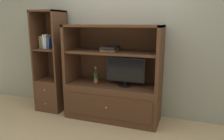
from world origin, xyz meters
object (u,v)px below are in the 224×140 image
at_px(potted_plant, 96,79).
at_px(bookshelf_tall, 52,78).
at_px(upright_book_row, 46,42).
at_px(magazine_stack, 110,49).
at_px(media_console, 113,90).
at_px(tv_monitor, 125,71).

relative_size(potted_plant, bookshelf_tall, 0.15).
bearing_deg(upright_book_row, bookshelf_tall, 9.31).
relative_size(potted_plant, upright_book_row, 1.10).
distance_m(magazine_stack, upright_book_row, 1.22).
relative_size(media_console, tv_monitor, 2.46).
relative_size(media_console, magazine_stack, 4.91).
distance_m(tv_monitor, potted_plant, 0.55).
bearing_deg(media_console, potted_plant, -174.70).
height_order(media_console, potted_plant, media_console).
xyz_separation_m(tv_monitor, potted_plant, (-0.52, 0.01, -0.18)).
bearing_deg(bookshelf_tall, media_console, -0.18).
distance_m(media_console, bookshelf_tall, 1.21).
distance_m(magazine_stack, bookshelf_tall, 1.30).
bearing_deg(upright_book_row, tv_monitor, -1.15).
relative_size(bookshelf_tall, upright_book_row, 7.19).
bearing_deg(media_console, tv_monitor, -9.87).
bearing_deg(tv_monitor, upright_book_row, 178.85).
distance_m(media_console, magazine_stack, 0.70).
relative_size(media_console, bookshelf_tall, 0.87).
bearing_deg(tv_monitor, magazine_stack, 173.55).
xyz_separation_m(bookshelf_tall, upright_book_row, (-0.07, -0.01, 0.67)).
relative_size(media_console, upright_book_row, 6.23).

